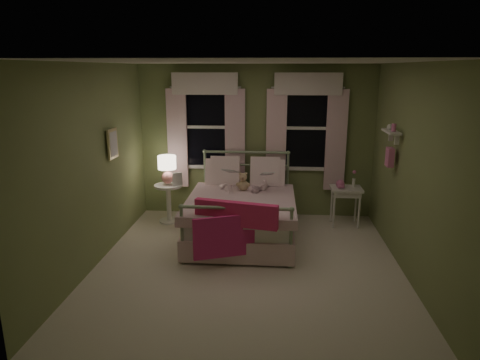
# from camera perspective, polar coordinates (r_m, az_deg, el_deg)

# --- Properties ---
(room_shell) EXTENTS (4.20, 4.20, 4.20)m
(room_shell) POSITION_cam_1_polar(r_m,az_deg,el_deg) (5.33, 1.08, 1.36)
(room_shell) COLOR #F0E4CF
(room_shell) RESTS_ON ground
(bed) EXTENTS (1.58, 2.04, 1.18)m
(bed) POSITION_cam_1_polar(r_m,az_deg,el_deg) (6.54, 0.25, -4.45)
(bed) COLOR white
(bed) RESTS_ON ground
(pink_throw) EXTENTS (1.09, 0.45, 0.71)m
(pink_throw) POSITION_cam_1_polar(r_m,az_deg,el_deg) (5.50, -0.58, -5.73)
(pink_throw) COLOR #E52C68
(pink_throw) RESTS_ON bed
(child_left) EXTENTS (0.30, 0.24, 0.72)m
(child_left) POSITION_cam_1_polar(r_m,az_deg,el_deg) (6.81, -1.82, 1.13)
(child_left) COLOR #F7D1DD
(child_left) RESTS_ON bed
(child_right) EXTENTS (0.39, 0.35, 0.65)m
(child_right) POSITION_cam_1_polar(r_m,az_deg,el_deg) (6.78, 2.89, 0.76)
(child_right) COLOR #F7D1DD
(child_right) RESTS_ON bed
(book_left) EXTENTS (0.23, 0.17, 0.26)m
(book_left) POSITION_cam_1_polar(r_m,az_deg,el_deg) (6.57, -2.07, 0.88)
(book_left) COLOR beige
(book_left) RESTS_ON child_left
(book_right) EXTENTS (0.21, 0.15, 0.26)m
(book_right) POSITION_cam_1_polar(r_m,az_deg,el_deg) (6.54, 2.82, 0.43)
(book_right) COLOR beige
(book_right) RESTS_ON child_right
(teddy_bear) EXTENTS (0.23, 0.18, 0.30)m
(teddy_bear) POSITION_cam_1_polar(r_m,az_deg,el_deg) (6.67, 0.43, -0.40)
(teddy_bear) COLOR tan
(teddy_bear) RESTS_ON bed
(nightstand_left) EXTENTS (0.46, 0.46, 0.65)m
(nightstand_left) POSITION_cam_1_polar(r_m,az_deg,el_deg) (7.27, -9.51, -2.37)
(nightstand_left) COLOR white
(nightstand_left) RESTS_ON ground
(table_lamp) EXTENTS (0.30, 0.30, 0.47)m
(table_lamp) POSITION_cam_1_polar(r_m,az_deg,el_deg) (7.14, -9.69, 1.74)
(table_lamp) COLOR pink
(table_lamp) RESTS_ON nightstand_left
(book_nightstand) EXTENTS (0.23, 0.26, 0.02)m
(book_nightstand) POSITION_cam_1_polar(r_m,az_deg,el_deg) (7.11, -8.97, -0.74)
(book_nightstand) COLOR beige
(book_nightstand) RESTS_ON nightstand_left
(nightstand_right) EXTENTS (0.50, 0.40, 0.64)m
(nightstand_right) POSITION_cam_1_polar(r_m,az_deg,el_deg) (7.18, 13.95, -1.75)
(nightstand_right) COLOR white
(nightstand_right) RESTS_ON ground
(pink_toy) EXTENTS (0.14, 0.19, 0.14)m
(pink_toy) POSITION_cam_1_polar(r_m,az_deg,el_deg) (7.11, 13.24, -0.53)
(pink_toy) COLOR pink
(pink_toy) RESTS_ON nightstand_right
(bud_vase) EXTENTS (0.06, 0.06, 0.28)m
(bud_vase) POSITION_cam_1_polar(r_m,az_deg,el_deg) (7.18, 14.95, 0.18)
(bud_vase) COLOR white
(bud_vase) RESTS_ON nightstand_right
(window_left) EXTENTS (1.34, 0.13, 1.96)m
(window_left) POSITION_cam_1_polar(r_m,az_deg,el_deg) (7.36, -4.58, 7.58)
(window_left) COLOR black
(window_left) RESTS_ON room_shell
(window_right) EXTENTS (1.34, 0.13, 1.96)m
(window_right) POSITION_cam_1_polar(r_m,az_deg,el_deg) (7.28, 8.86, 7.38)
(window_right) COLOR black
(window_right) RESTS_ON room_shell
(wall_shelf) EXTENTS (0.15, 0.50, 0.60)m
(wall_shelf) POSITION_cam_1_polar(r_m,az_deg,el_deg) (6.17, 19.45, 4.48)
(wall_shelf) COLOR white
(wall_shelf) RESTS_ON room_shell
(framed_picture) EXTENTS (0.03, 0.32, 0.42)m
(framed_picture) POSITION_cam_1_polar(r_m,az_deg,el_deg) (6.29, -16.60, 4.67)
(framed_picture) COLOR beige
(framed_picture) RESTS_ON room_shell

